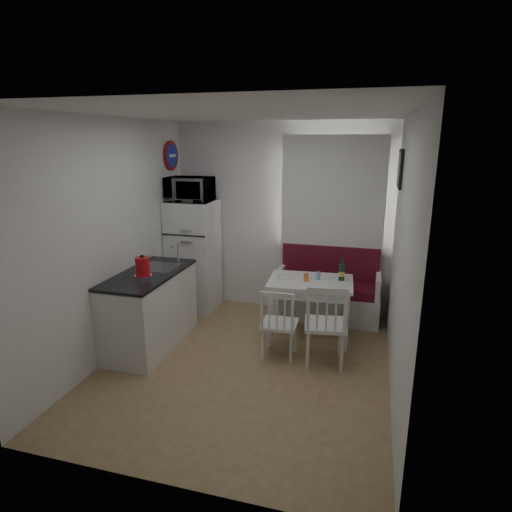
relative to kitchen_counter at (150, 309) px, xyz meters
The scene contains 22 objects.
floor 1.29m from the kitchen_counter, ahead, with size 3.00×3.50×0.02m, color olive.
ceiling 2.46m from the kitchen_counter, ahead, with size 3.00×3.50×0.02m, color white.
wall_back 2.17m from the kitchen_counter, 53.04° to the left, with size 3.00×0.02×2.60m, color white.
wall_front 2.41m from the kitchen_counter, 57.81° to the right, with size 3.00×0.02×2.60m, color white.
wall_left 0.91m from the kitchen_counter, 152.61° to the right, with size 0.02×3.50×2.60m, color white.
wall_right 2.83m from the kitchen_counter, ahead, with size 0.02×3.50×2.60m, color white.
window 2.72m from the kitchen_counter, 39.47° to the left, with size 1.22×0.06×1.47m, color white.
curtain 2.71m from the kitchen_counter, 38.19° to the left, with size 1.35×0.02×1.50m, color white.
kitchen_counter is the anchor object (origin of this frame).
wall_sign 2.15m from the kitchen_counter, 101.80° to the left, with size 0.40×0.40×0.03m, color navy.
picture_frame 3.25m from the kitchen_counter, 19.45° to the left, with size 0.04×0.52×0.42m, color black.
bench 2.34m from the kitchen_counter, 35.42° to the left, with size 1.37×0.53×0.98m.
dining_table 1.91m from the kitchen_counter, 21.53° to the left, with size 1.03×0.76×0.74m.
chair_left 1.51m from the kitchen_counter, ahead, with size 0.40×0.38×0.44m.
chair_right 2.02m from the kitchen_counter, ahead, with size 0.49×0.47×0.50m.
fridge 1.28m from the kitchen_counter, 89.10° to the left, with size 0.62×0.62×1.55m, color white.
microwave 1.73m from the kitchen_counter, 89.06° to the left, with size 0.59×0.40×0.33m, color white.
kettle 0.60m from the kitchen_counter, 74.96° to the right, with size 0.19×0.19×0.25m, color red.
wine_bottle 2.30m from the kitchen_counter, 20.63° to the left, with size 0.07×0.07×0.28m, color #123A1E, non-canonical shape.
drinking_glass_orange 1.86m from the kitchen_counter, 20.64° to the left, with size 0.06×0.06×0.10m, color orange.
drinking_glass_blue 2.01m from the kitchen_counter, 22.02° to the left, with size 0.06×0.06×0.09m, color #82ABDD.
plate 1.65m from the kitchen_counter, 26.06° to the left, with size 0.22×0.22×0.02m, color white.
Camera 1 is at (1.22, -3.98, 2.36)m, focal length 30.00 mm.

